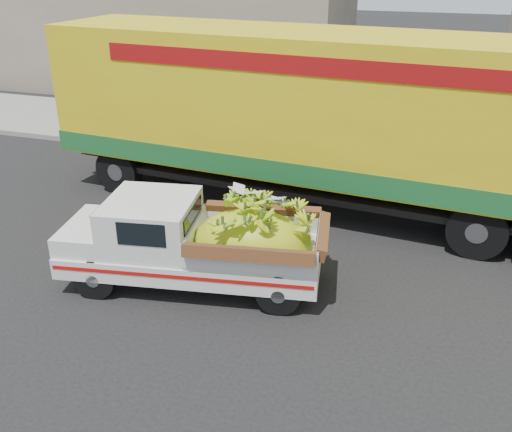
% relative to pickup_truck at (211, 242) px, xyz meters
% --- Properties ---
extents(ground, '(100.00, 100.00, 0.00)m').
position_rel_pickup_truck_xyz_m(ground, '(-1.49, 0.51, -0.82)').
color(ground, black).
rests_on(ground, ground).
extents(curb, '(60.00, 0.25, 0.15)m').
position_rel_pickup_truck_xyz_m(curb, '(-1.49, 6.23, -0.75)').
color(curb, gray).
rests_on(curb, ground).
extents(sidewalk, '(60.00, 4.00, 0.14)m').
position_rel_pickup_truck_xyz_m(sidewalk, '(-1.49, 8.33, -0.75)').
color(sidewalk, gray).
rests_on(sidewalk, ground).
extents(building_left, '(18.00, 6.00, 5.00)m').
position_rel_pickup_truck_xyz_m(building_left, '(-9.49, 14.23, 1.68)').
color(building_left, gray).
rests_on(building_left, ground).
extents(pickup_truck, '(4.56, 2.29, 1.53)m').
position_rel_pickup_truck_xyz_m(pickup_truck, '(0.00, 0.00, 0.00)').
color(pickup_truck, black).
rests_on(pickup_truck, ground).
extents(semi_trailer, '(12.04, 3.53, 3.80)m').
position_rel_pickup_truck_xyz_m(semi_trailer, '(0.93, 3.77, 1.30)').
color(semi_trailer, black).
rests_on(semi_trailer, ground).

